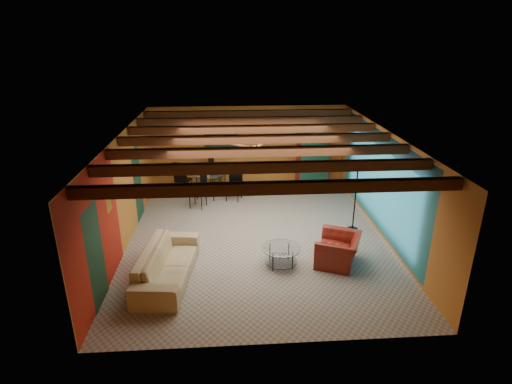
{
  "coord_description": "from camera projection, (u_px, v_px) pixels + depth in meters",
  "views": [
    {
      "loc": [
        -0.68,
        -9.59,
        4.97
      ],
      "look_at": [
        0.0,
        0.2,
        1.15
      ],
      "focal_mm": 28.97,
      "sensor_mm": 36.0,
      "label": 1
    }
  ],
  "objects": [
    {
      "name": "vase",
      "position": [
        207.0,
        160.0,
        12.84
      ],
      "size": [
        0.21,
        0.21,
        0.17
      ],
      "primitive_type": "imported",
      "rotation": [
        0.0,
        0.0,
        -0.35
      ],
      "color": "orange",
      "rests_on": "dining_table"
    },
    {
      "name": "potted_plant",
      "position": [
        315.0,
        125.0,
        13.57
      ],
      "size": [
        0.47,
        0.42,
        0.49
      ],
      "primitive_type": "imported",
      "rotation": [
        0.0,
        0.0,
        -0.09
      ],
      "color": "#26661E",
      "rests_on": "armoire"
    },
    {
      "name": "room",
      "position": [
        256.0,
        147.0,
        10.0
      ],
      "size": [
        6.52,
        8.01,
        2.71
      ],
      "color": "gray",
      "rests_on": "ground"
    },
    {
      "name": "painting",
      "position": [
        221.0,
        138.0,
        13.78
      ],
      "size": [
        1.05,
        0.03,
        0.65
      ],
      "primitive_type": "cube",
      "color": "black",
      "rests_on": "wall_back"
    },
    {
      "name": "armchair",
      "position": [
        338.0,
        250.0,
        9.38
      ],
      "size": [
        1.26,
        1.33,
        0.68
      ],
      "primitive_type": "imported",
      "rotation": [
        0.0,
        0.0,
        -1.98
      ],
      "color": "maroon",
      "rests_on": "ground"
    },
    {
      "name": "coffee_table",
      "position": [
        281.0,
        256.0,
        9.34
      ],
      "size": [
        0.92,
        0.92,
        0.45
      ],
      "primitive_type": null,
      "rotation": [
        0.0,
        0.0,
        0.05
      ],
      "color": "white",
      "rests_on": "ground"
    },
    {
      "name": "sofa",
      "position": [
        167.0,
        264.0,
        8.78
      ],
      "size": [
        1.23,
        2.55,
        0.72
      ],
      "primitive_type": "imported",
      "rotation": [
        0.0,
        0.0,
        1.46
      ],
      "color": "tan",
      "rests_on": "ground"
    },
    {
      "name": "armoire",
      "position": [
        313.0,
        159.0,
        14.0
      ],
      "size": [
        1.17,
        0.83,
        1.86
      ],
      "primitive_type": "cube",
      "rotation": [
        0.0,
        0.0,
        0.33
      ],
      "color": "maroon",
      "rests_on": "ground"
    },
    {
      "name": "dining_table",
      "position": [
        208.0,
        180.0,
        13.08
      ],
      "size": [
        2.83,
        2.83,
        1.15
      ],
      "primitive_type": null,
      "rotation": [
        0.0,
        0.0,
        -0.34
      ],
      "color": "silver",
      "rests_on": "ground"
    },
    {
      "name": "floor_lamp",
      "position": [
        355.0,
        197.0,
        10.77
      ],
      "size": [
        0.46,
        0.46,
        1.86
      ],
      "primitive_type": null,
      "rotation": [
        0.0,
        0.0,
        -0.28
      ],
      "color": "black",
      "rests_on": "ground"
    },
    {
      "name": "ceiling_fan",
      "position": [
        257.0,
        148.0,
        9.9
      ],
      "size": [
        1.5,
        1.5,
        0.44
      ],
      "primitive_type": null,
      "color": "#472614",
      "rests_on": "ceiling"
    }
  ]
}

